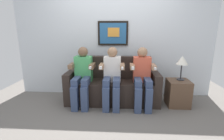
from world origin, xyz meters
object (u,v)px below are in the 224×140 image
couch (113,87)px  person_on_right (142,75)px  person_in_middle (112,75)px  side_table_right (178,93)px  person_on_left (82,74)px  table_lamp (182,61)px

couch → person_on_right: person_on_right is taller
person_in_middle → side_table_right: bearing=2.8°
side_table_right → person_in_middle: bearing=-177.2°
side_table_right → couch: bearing=175.2°
person_on_left → person_in_middle: size_ratio=1.00×
person_in_middle → person_on_right: size_ratio=1.00×
couch → person_in_middle: bearing=-90.0°
person_on_left → person_on_right: bearing=-0.0°
person_on_left → side_table_right: bearing=1.9°
person_on_left → table_lamp: size_ratio=2.41×
couch → table_lamp: table_lamp is taller
person_on_right → person_in_middle: bearing=180.0°
person_on_left → person_on_right: same height
couch → table_lamp: (1.29, -0.07, 0.55)m
couch → person_on_right: bearing=-16.6°
side_table_right → person_on_right: bearing=-174.9°
table_lamp → couch: bearing=177.0°
person_on_left → person_in_middle: 0.56m
couch → table_lamp: size_ratio=3.94×
person_on_right → table_lamp: (0.73, 0.10, 0.25)m
couch → side_table_right: (1.26, -0.11, -0.06)m
person_on_right → side_table_right: (0.70, 0.06, -0.36)m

